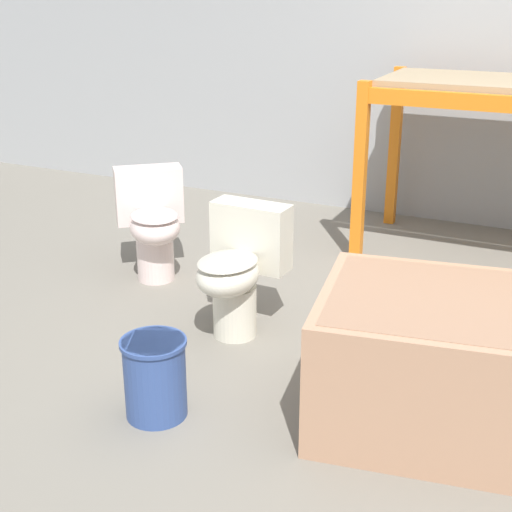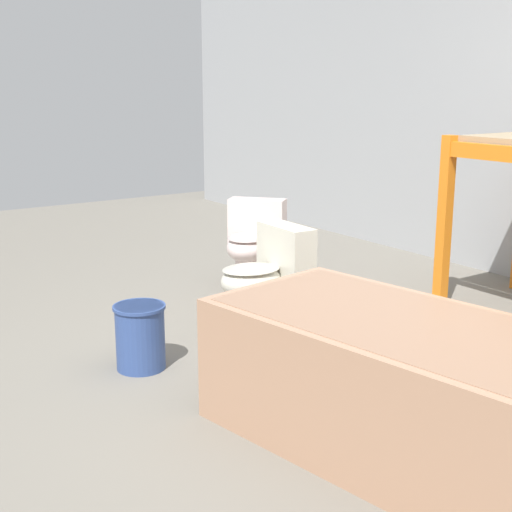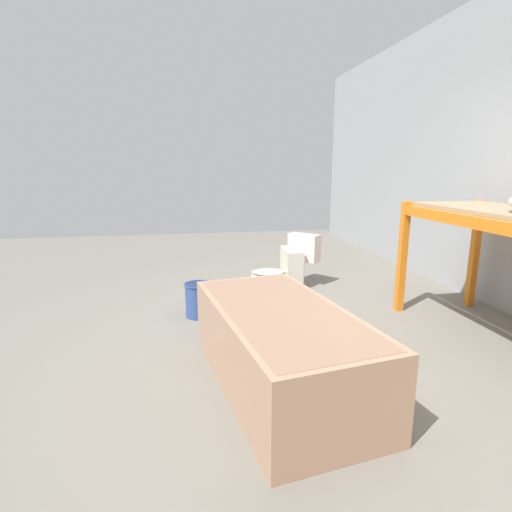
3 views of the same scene
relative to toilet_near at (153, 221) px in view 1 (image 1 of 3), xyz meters
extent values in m
plane|color=slate|center=(1.69, -0.39, -0.35)|extent=(12.00, 12.00, 0.00)
cube|color=orange|center=(0.99, 0.79, 0.21)|extent=(0.07, 0.07, 1.11)
cube|color=orange|center=(0.99, 1.60, 0.21)|extent=(0.07, 0.07, 1.11)
cylinder|color=silver|center=(0.02, -0.03, -0.22)|extent=(0.22, 0.22, 0.26)
ellipsoid|color=silver|center=(0.06, -0.08, 0.00)|extent=(0.45, 0.46, 0.20)
ellipsoid|color=#BBA7A3|center=(0.06, -0.08, 0.07)|extent=(0.42, 0.43, 0.03)
cube|color=silver|center=(-0.09, 0.10, 0.12)|extent=(0.40, 0.37, 0.33)
cylinder|color=silver|center=(0.77, -0.47, -0.22)|extent=(0.22, 0.22, 0.26)
ellipsoid|color=silver|center=(0.77, -0.53, 0.00)|extent=(0.30, 0.37, 0.20)
ellipsoid|color=#B3AF9F|center=(0.77, -0.53, 0.07)|extent=(0.29, 0.35, 0.03)
cube|color=silver|center=(0.78, -0.30, 0.12)|extent=(0.40, 0.17, 0.33)
cylinder|color=#334C8C|center=(0.80, -1.23, -0.18)|extent=(0.25, 0.25, 0.34)
cylinder|color=#334C8C|center=(0.80, -1.23, -0.02)|extent=(0.27, 0.27, 0.02)
camera|label=1|loc=(2.22, -3.31, 1.30)|focal=50.00mm
camera|label=2|loc=(3.94, -2.69, 1.08)|focal=50.00mm
camera|label=3|loc=(4.55, -1.35, 1.09)|focal=28.00mm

